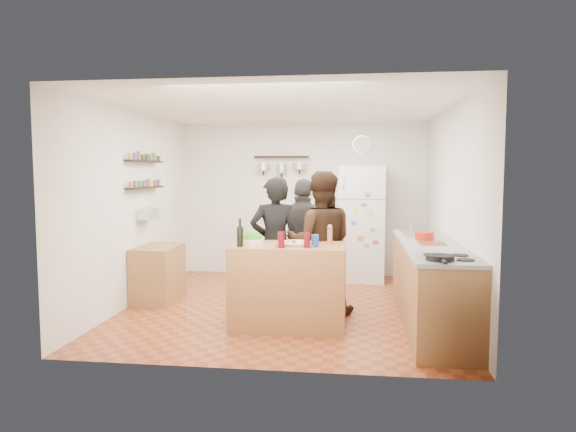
# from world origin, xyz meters

# --- Properties ---
(room_shell) EXTENTS (4.20, 4.20, 4.20)m
(room_shell) POSITION_xyz_m (0.00, 0.39, 1.25)
(room_shell) COLOR brown
(room_shell) RESTS_ON ground
(prep_island) EXTENTS (1.25, 0.72, 0.91)m
(prep_island) POSITION_xyz_m (0.12, -0.78, 0.46)
(prep_island) COLOR olive
(prep_island) RESTS_ON floor
(pizza_board) EXTENTS (0.42, 0.34, 0.02)m
(pizza_board) POSITION_xyz_m (0.20, -0.80, 0.92)
(pizza_board) COLOR brown
(pizza_board) RESTS_ON prep_island
(pizza) EXTENTS (0.34, 0.34, 0.02)m
(pizza) POSITION_xyz_m (0.20, -0.80, 0.94)
(pizza) COLOR beige
(pizza) RESTS_ON pizza_board
(salad_bowl) EXTENTS (0.27, 0.27, 0.05)m
(salad_bowl) POSITION_xyz_m (-0.30, -0.73, 0.94)
(salad_bowl) COLOR white
(salad_bowl) RESTS_ON prep_island
(wine_bottle) EXTENTS (0.07, 0.07, 0.21)m
(wine_bottle) POSITION_xyz_m (-0.38, -1.00, 1.02)
(wine_bottle) COLOR black
(wine_bottle) RESTS_ON prep_island
(wine_glass_near) EXTENTS (0.07, 0.07, 0.17)m
(wine_glass_near) POSITION_xyz_m (0.07, -1.02, 1.00)
(wine_glass_near) COLOR #5A070F
(wine_glass_near) RESTS_ON prep_island
(wine_glass_far) EXTENTS (0.07, 0.07, 0.17)m
(wine_glass_far) POSITION_xyz_m (0.34, -0.98, 0.99)
(wine_glass_far) COLOR #5D0711
(wine_glass_far) RESTS_ON prep_island
(pepper_mill) EXTENTS (0.06, 0.06, 0.18)m
(pepper_mill) POSITION_xyz_m (0.57, -0.73, 1.00)
(pepper_mill) COLOR #A76946
(pepper_mill) RESTS_ON prep_island
(salt_canister) EXTENTS (0.08, 0.08, 0.13)m
(salt_canister) POSITION_xyz_m (0.42, -0.90, 0.98)
(salt_canister) COLOR #1B3B96
(salt_canister) RESTS_ON prep_island
(person_left) EXTENTS (0.69, 0.54, 1.65)m
(person_left) POSITION_xyz_m (-0.12, -0.24, 0.83)
(person_left) COLOR black
(person_left) RESTS_ON floor
(person_center) EXTENTS (0.89, 0.72, 1.72)m
(person_center) POSITION_xyz_m (0.43, -0.21, 0.86)
(person_center) COLOR black
(person_center) RESTS_ON floor
(person_back) EXTENTS (1.02, 0.62, 1.63)m
(person_back) POSITION_xyz_m (0.19, 0.23, 0.81)
(person_back) COLOR #2A2725
(person_back) RESTS_ON floor
(counter_run) EXTENTS (0.63, 2.63, 0.90)m
(counter_run) POSITION_xyz_m (1.70, -0.55, 0.45)
(counter_run) COLOR #9E7042
(counter_run) RESTS_ON floor
(stove_top) EXTENTS (0.60, 0.62, 0.02)m
(stove_top) POSITION_xyz_m (1.70, -1.50, 0.91)
(stove_top) COLOR white
(stove_top) RESTS_ON counter_run
(skillet) EXTENTS (0.25, 0.25, 0.05)m
(skillet) POSITION_xyz_m (1.60, -1.66, 0.94)
(skillet) COLOR black
(skillet) RESTS_ON stove_top
(sink) EXTENTS (0.50, 0.80, 0.03)m
(sink) POSITION_xyz_m (1.70, 0.30, 0.92)
(sink) COLOR silver
(sink) RESTS_ON counter_run
(cutting_board) EXTENTS (0.30, 0.40, 0.02)m
(cutting_board) POSITION_xyz_m (1.70, -0.56, 0.91)
(cutting_board) COLOR brown
(cutting_board) RESTS_ON counter_run
(red_bowl) EXTENTS (0.22, 0.22, 0.09)m
(red_bowl) POSITION_xyz_m (1.65, -0.26, 0.97)
(red_bowl) COLOR #AE2213
(red_bowl) RESTS_ON counter_run
(fridge) EXTENTS (0.70, 0.68, 1.80)m
(fridge) POSITION_xyz_m (0.95, 1.75, 0.90)
(fridge) COLOR white
(fridge) RESTS_ON floor
(wall_clock) EXTENTS (0.30, 0.03, 0.30)m
(wall_clock) POSITION_xyz_m (0.95, 2.08, 2.15)
(wall_clock) COLOR silver
(wall_clock) RESTS_ON back_wall
(spice_shelf_lower) EXTENTS (0.12, 1.00, 0.02)m
(spice_shelf_lower) POSITION_xyz_m (-1.93, 0.20, 1.50)
(spice_shelf_lower) COLOR black
(spice_shelf_lower) RESTS_ON left_wall
(spice_shelf_upper) EXTENTS (0.12, 1.00, 0.02)m
(spice_shelf_upper) POSITION_xyz_m (-1.93, 0.20, 1.85)
(spice_shelf_upper) COLOR black
(spice_shelf_upper) RESTS_ON left_wall
(produce_basket) EXTENTS (0.18, 0.35, 0.14)m
(produce_basket) POSITION_xyz_m (-1.90, 0.20, 1.15)
(produce_basket) COLOR silver
(produce_basket) RESTS_ON left_wall
(side_table) EXTENTS (0.50, 0.80, 0.73)m
(side_table) POSITION_xyz_m (-1.74, 0.10, 0.36)
(side_table) COLOR #A07C43
(side_table) RESTS_ON floor
(pot_rack) EXTENTS (0.90, 0.04, 0.04)m
(pot_rack) POSITION_xyz_m (-0.35, 2.00, 1.95)
(pot_rack) COLOR black
(pot_rack) RESTS_ON back_wall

